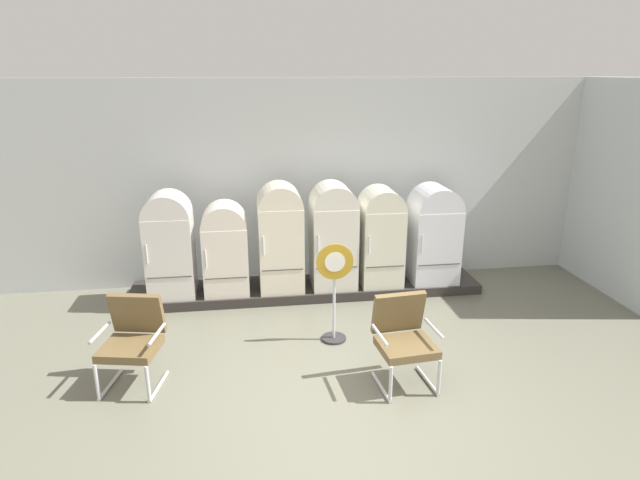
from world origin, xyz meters
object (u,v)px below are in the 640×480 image
(refrigerator_0, at_px, (169,242))
(armchair_right, at_px, (403,335))
(armchair_left, at_px, (133,337))
(refrigerator_2, at_px, (280,234))
(refrigerator_5, at_px, (433,231))
(refrigerator_3, at_px, (333,232))
(sign_stand, at_px, (334,295))
(refrigerator_4, at_px, (381,233))
(refrigerator_1, at_px, (225,246))

(refrigerator_0, distance_m, armchair_right, 3.75)
(armchair_left, bearing_deg, refrigerator_2, 50.19)
(refrigerator_5, xyz_separation_m, armchair_left, (-4.15, -2.15, -0.38))
(refrigerator_3, bearing_deg, refrigerator_5, 0.13)
(refrigerator_2, xyz_separation_m, armchair_left, (-1.77, -2.12, -0.44))
(armchair_left, xyz_separation_m, sign_stand, (2.34, 0.65, 0.07))
(refrigerator_3, distance_m, refrigerator_5, 1.58)
(refrigerator_3, xyz_separation_m, refrigerator_5, (1.58, 0.00, -0.05))
(refrigerator_2, relative_size, armchair_left, 1.60)
(refrigerator_0, xyz_separation_m, armchair_left, (-0.16, -2.11, -0.40))
(refrigerator_2, relative_size, armchair_right, 1.60)
(armchair_right, bearing_deg, refrigerator_4, 81.69)
(refrigerator_5, distance_m, armchair_left, 4.68)
(refrigerator_2, bearing_deg, armchair_left, -129.81)
(refrigerator_1, height_order, refrigerator_4, refrigerator_4)
(refrigerator_0, height_order, refrigerator_1, refrigerator_0)
(refrigerator_4, bearing_deg, refrigerator_3, 179.11)
(refrigerator_5, bearing_deg, refrigerator_2, -179.41)
(refrigerator_0, distance_m, refrigerator_1, 0.80)
(refrigerator_1, relative_size, refrigerator_4, 0.90)
(refrigerator_0, relative_size, refrigerator_1, 1.14)
(refrigerator_2, xyz_separation_m, sign_stand, (0.57, -1.47, -0.37))
(refrigerator_1, bearing_deg, armchair_right, -51.54)
(sign_stand, bearing_deg, refrigerator_2, 111.16)
(refrigerator_4, relative_size, refrigerator_5, 1.00)
(refrigerator_3, bearing_deg, armchair_right, -81.74)
(refrigerator_2, bearing_deg, refrigerator_3, 1.50)
(refrigerator_4, bearing_deg, refrigerator_0, -179.59)
(refrigerator_0, distance_m, sign_stand, 2.64)
(refrigerator_2, relative_size, refrigerator_5, 1.07)
(armchair_left, relative_size, armchair_right, 1.00)
(refrigerator_4, xyz_separation_m, refrigerator_5, (0.85, 0.01, -0.00))
(refrigerator_0, relative_size, armchair_left, 1.53)
(armchair_right, bearing_deg, refrigerator_1, 128.46)
(armchair_right, bearing_deg, refrigerator_5, 64.38)
(refrigerator_2, distance_m, refrigerator_3, 0.80)
(refrigerator_0, height_order, refrigerator_2, refrigerator_2)
(armchair_left, height_order, sign_stand, sign_stand)
(refrigerator_0, bearing_deg, armchair_right, -41.96)
(refrigerator_3, distance_m, refrigerator_4, 0.74)
(armchair_right, bearing_deg, armchair_left, 172.54)
(armchair_left, relative_size, sign_stand, 0.77)
(refrigerator_4, relative_size, sign_stand, 1.15)
(refrigerator_0, xyz_separation_m, sign_stand, (2.18, -1.46, -0.33))
(refrigerator_3, distance_m, armchair_right, 2.59)
(armchair_left, bearing_deg, sign_stand, 15.55)
(refrigerator_0, bearing_deg, refrigerator_4, 0.41)
(refrigerator_5, bearing_deg, refrigerator_1, -179.34)
(refrigerator_2, relative_size, refrigerator_3, 1.01)
(refrigerator_5, xyz_separation_m, sign_stand, (-1.81, -1.50, -0.30))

